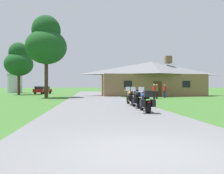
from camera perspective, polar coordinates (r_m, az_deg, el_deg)
name	(u,v)px	position (r m, az deg, el deg)	size (l,w,h in m)	color
ground_plane	(98,100)	(24.78, -3.38, -3.07)	(500.00, 500.00, 0.00)	#386628
asphalt_driveway	(99,100)	(22.79, -3.16, -3.28)	(6.40, 80.00, 0.06)	slate
motorcycle_blue_nearest_to_camera	(146,102)	(12.15, 8.19, -3.52)	(0.72, 2.08, 1.30)	black
motorcycle_black_second_in_row	(137,99)	(14.62, 6.19, -2.90)	(0.78, 2.08, 1.30)	black
motorcycle_orange_farthest_in_row	(131,97)	(16.93, 4.75, -2.49)	(0.81, 2.08, 1.30)	black
stone_lodge	(151,78)	(35.62, 9.53, 2.10)	(15.51, 6.69, 5.98)	brown
bystander_red_shirt_near_lodge	(165,90)	(29.41, 12.65, -0.73)	(0.37, 0.49, 1.69)	navy
bystander_olive_shirt_beside_signpost	(157,90)	(26.93, 10.80, -0.84)	(0.25, 0.55, 1.67)	black
bystander_red_shirt_by_tree	(154,91)	(26.27, 10.22, -0.86)	(0.33, 0.52, 1.67)	black
tree_left_far	(19,61)	(42.85, -21.69, 5.93)	(4.70, 4.70, 8.83)	#422D19
tree_left_near	(46,42)	(30.69, -15.68, 10.44)	(5.03, 5.03, 10.20)	#422D19
metal_silo_distant	(15,73)	(55.51, -22.58, 3.11)	(3.27, 3.27, 8.57)	#B2B7BC
parked_red_suv_far_left	(43,90)	(46.02, -16.49, -0.64)	(2.81, 4.89, 1.40)	maroon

